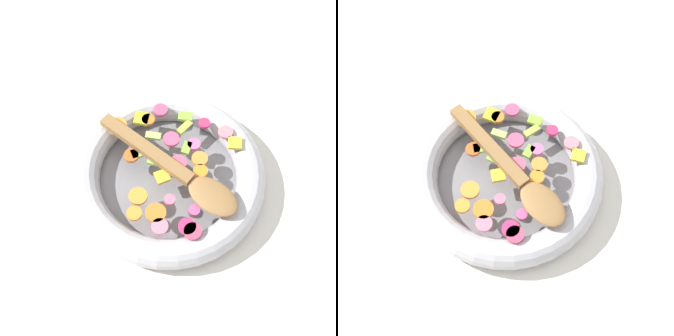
% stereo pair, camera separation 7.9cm
% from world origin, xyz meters
% --- Properties ---
extents(ground_plane, '(4.00, 4.00, 0.00)m').
position_xyz_m(ground_plane, '(0.00, 0.00, 0.00)').
color(ground_plane, silver).
extents(skillet, '(0.34, 0.34, 0.05)m').
position_xyz_m(skillet, '(0.00, 0.00, 0.02)').
color(skillet, slate).
rests_on(skillet, ground_plane).
extents(chopped_vegetables, '(0.25, 0.25, 0.01)m').
position_xyz_m(chopped_vegetables, '(0.01, 0.00, 0.05)').
color(chopped_vegetables, orange).
rests_on(chopped_vegetables, skillet).
extents(wooden_spoon, '(0.09, 0.29, 0.01)m').
position_xyz_m(wooden_spoon, '(-0.01, -0.03, 0.06)').
color(wooden_spoon, olive).
rests_on(wooden_spoon, chopped_vegetables).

